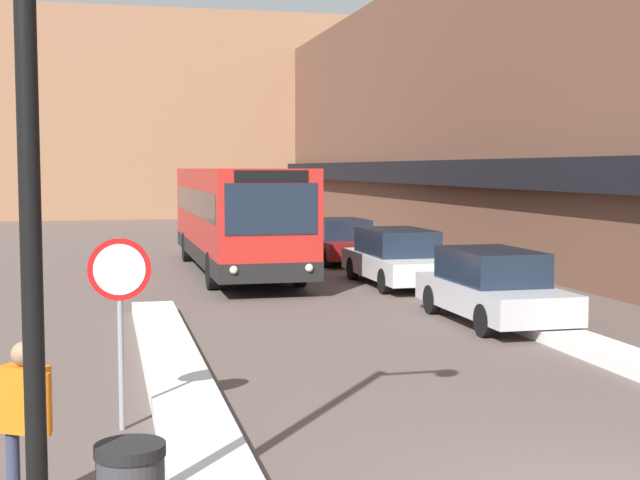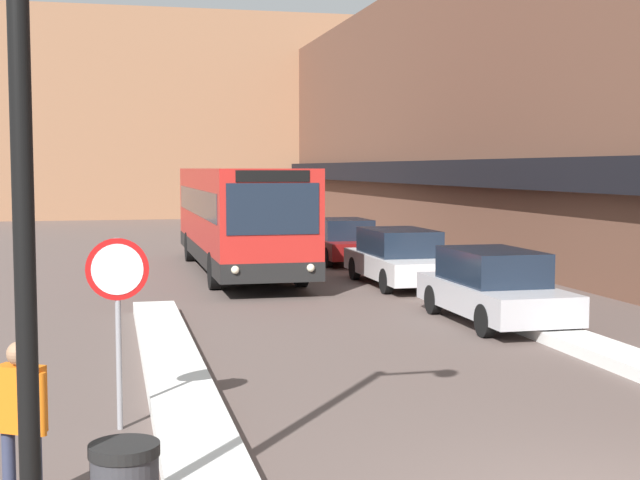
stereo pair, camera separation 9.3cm
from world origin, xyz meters
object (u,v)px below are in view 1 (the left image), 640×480
(street_lamp, at_px, (66,56))
(parked_car_middle, at_px, (397,257))
(stop_sign, at_px, (120,291))
(pedestrian, at_px, (25,413))
(parked_car_back, at_px, (341,241))
(parked_car_front, at_px, (492,287))
(city_bus, at_px, (236,217))

(street_lamp, bearing_deg, parked_car_middle, 63.72)
(stop_sign, relative_size, pedestrian, 1.43)
(parked_car_back, relative_size, pedestrian, 2.57)
(parked_car_middle, bearing_deg, street_lamp, -116.28)
(parked_car_front, xyz_separation_m, stop_sign, (-7.64, -5.99, 0.96))
(city_bus, distance_m, street_lamp, 20.86)
(parked_car_back, xyz_separation_m, street_lamp, (-8.05, -22.35, 3.28))
(pedestrian, bearing_deg, parked_car_middle, 91.98)
(pedestrian, bearing_deg, city_bus, 108.05)
(parked_car_back, height_order, street_lamp, street_lamp)
(parked_car_front, xyz_separation_m, parked_car_back, (0.00, 12.20, -0.01))
(parked_car_front, bearing_deg, parked_car_middle, 90.00)
(city_bus, xyz_separation_m, parked_car_middle, (3.88, -4.01, -0.96))
(parked_car_front, distance_m, pedestrian, 12.16)
(parked_car_middle, relative_size, stop_sign, 2.05)
(city_bus, height_order, pedestrian, city_bus)
(parked_car_front, bearing_deg, stop_sign, -141.90)
(city_bus, relative_size, street_lamp, 1.87)
(city_bus, relative_size, parked_car_middle, 2.50)
(street_lamp, bearing_deg, pedestrian, 107.92)
(city_bus, distance_m, parked_car_back, 4.49)
(street_lamp, bearing_deg, city_bus, 78.40)
(city_bus, bearing_deg, stop_sign, -103.10)
(parked_car_front, relative_size, parked_car_back, 1.06)
(stop_sign, bearing_deg, parked_car_back, 67.22)
(street_lamp, height_order, pedestrian, street_lamp)
(parked_car_middle, relative_size, street_lamp, 0.75)
(parked_car_front, height_order, parked_car_back, parked_car_front)
(parked_car_front, distance_m, street_lamp, 13.36)
(parked_car_back, bearing_deg, city_bus, -152.32)
(city_bus, distance_m, parked_car_front, 10.92)
(parked_car_middle, distance_m, stop_sign, 14.38)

